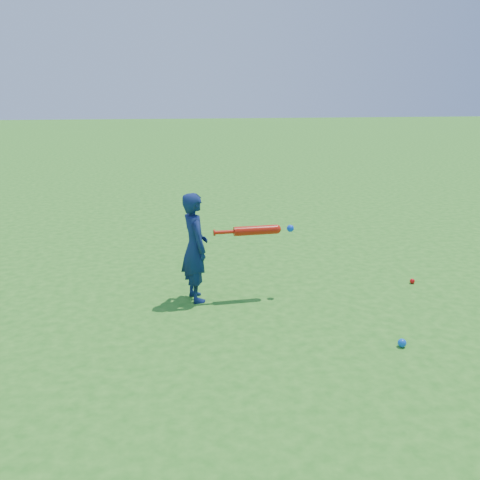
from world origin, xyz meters
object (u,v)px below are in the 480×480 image
Objects in this scene: bat_swing at (259,230)px; ground_ball_red at (412,281)px; ground_ball_blue at (402,343)px; child at (195,247)px.

ground_ball_red is at bearing -0.56° from bat_swing.
ground_ball_red is 1.75m from ground_ball_blue.
bat_swing is at bearing -176.77° from ground_ball_red.
ground_ball_blue reaches higher than ground_ball_red.
ground_ball_blue is 1.91m from bat_swing.
bat_swing is (0.70, -0.01, 0.17)m from child.
ground_ball_blue is 0.09× the size of bat_swing.
bat_swing is at bearing -103.44° from child.
ground_ball_blue is (-0.85, -1.53, 0.01)m from ground_ball_red.
child is 0.72m from bat_swing.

